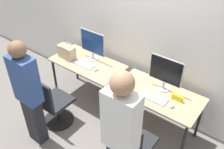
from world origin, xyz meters
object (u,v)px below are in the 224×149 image
Objects in this scene: monitor_right at (165,73)px; handbag at (67,52)px; office_chair_right at (133,147)px; office_chair_left at (53,106)px; person_left at (28,92)px; keyboard_right at (154,98)px; monitor_left at (92,44)px; person_right at (121,135)px; mouse_left at (96,69)px; mouse_right at (172,106)px; keyboard_left at (84,64)px.

handbag is at bearing -171.76° from monitor_right.
monitor_right is 1.07m from office_chair_right.
person_left reaches higher than office_chair_left.
office_chair_right is (1.38, 0.09, 0.00)m from office_chair_left.
office_chair_left is 1.52m from keyboard_right.
person_right is (1.43, -1.21, -0.04)m from monitor_left.
person_right reaches higher than keyboard_right.
mouse_left is at bearing -167.84° from monitor_right.
person_right is (1.17, -0.99, 0.22)m from mouse_left.
office_chair_right is (0.07, -0.85, -0.64)m from monitor_right.
person_left reaches higher than mouse_right.
mouse_left and mouse_right have the same top height.
person_left reaches higher than handbag.
person_right is at bearing -40.10° from mouse_left.
person_left is 1.65m from keyboard_right.
monitor_left is 0.42m from mouse_left.
office_chair_right is at bearing -85.07° from monitor_right.
mouse_left is at bearing 1.44° from handbag.
monitor_left reaches higher than office_chair_right.
monitor_left is 1.87m from person_right.
monitor_right is 0.56× the size of office_chair_right.
mouse_left is 1.34m from office_chair_right.
mouse_left is 0.18× the size of monitor_right.
monitor_right is (1.30, 0.23, 0.26)m from keyboard_left.
office_chair_left reaches higher than mouse_right.
mouse_right is (0.27, -0.00, 0.01)m from keyboard_right.
person_right is at bearing -81.09° from office_chair_right.
office_chair_left is at bearing -152.73° from keyboard_right.
office_chair_left is 1.38m from office_chair_right.
mouse_right is 0.30× the size of handbag.
office_chair_left is 2.40× the size of keyboard_right.
monitor_left is at bearing 148.30° from office_chair_right.
office_chair_right is at bearing 98.91° from person_right.
office_chair_right is (1.37, -0.85, -0.64)m from monitor_left.
monitor_left reaches higher than handbag.
keyboard_left is at bearing 178.63° from mouse_right.
monitor_right is at bearing 45.73° from person_left.
person_right is at bearing -82.19° from keyboard_right.
keyboard_left is at bearing 89.19° from office_chair_left.
monitor_right reaches higher than office_chair_right.
mouse_right is at bearing -44.93° from monitor_right.
monitor_right is at bearing 12.16° from mouse_left.
office_chair_right is 0.71m from person_right.
monitor_left is 5.50× the size of mouse_left.
office_chair_left is at bearing -63.07° from handbag.
handbag is (-0.36, -0.24, -0.16)m from monitor_left.
keyboard_right is at bearing 97.12° from office_chair_right.
monitor_right is 1.22m from person_right.
handbag reaches higher than office_chair_right.
monitor_right is at bearing 96.14° from person_right.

